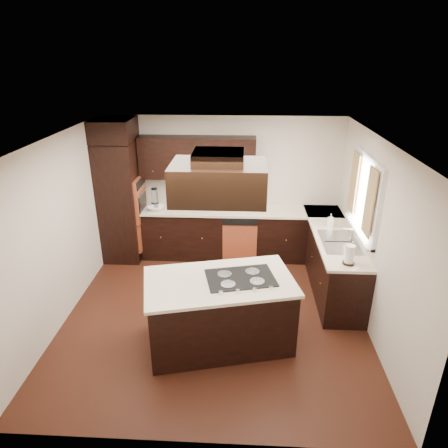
% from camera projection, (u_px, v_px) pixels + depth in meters
% --- Properties ---
extents(floor, '(4.20, 4.20, 0.02)m').
position_uv_depth(floor, '(215.00, 313.00, 5.80)').
color(floor, '#542616').
rests_on(floor, ground).
extents(ceiling, '(4.20, 4.20, 0.02)m').
position_uv_depth(ceiling, '(213.00, 140.00, 4.80)').
color(ceiling, silver).
rests_on(ceiling, ground).
extents(wall_back, '(4.20, 0.02, 2.50)m').
position_uv_depth(wall_back, '(223.00, 186.00, 7.24)').
color(wall_back, beige).
rests_on(wall_back, ground).
extents(wall_front, '(4.20, 0.02, 2.50)m').
position_uv_depth(wall_front, '(195.00, 340.00, 3.37)').
color(wall_front, beige).
rests_on(wall_front, ground).
extents(wall_left, '(0.02, 4.20, 2.50)m').
position_uv_depth(wall_left, '(59.00, 231.00, 5.40)').
color(wall_left, beige).
rests_on(wall_left, ground).
extents(wall_right, '(0.02, 4.20, 2.50)m').
position_uv_depth(wall_right, '(375.00, 238.00, 5.20)').
color(wall_right, beige).
rests_on(wall_right, ground).
extents(oven_column, '(0.65, 0.75, 2.12)m').
position_uv_depth(oven_column, '(121.00, 202.00, 7.02)').
color(oven_column, black).
rests_on(oven_column, floor).
extents(wall_oven_face, '(0.05, 0.62, 0.78)m').
position_uv_depth(wall_oven_face, '(140.00, 199.00, 6.98)').
color(wall_oven_face, '#B14E2C').
rests_on(wall_oven_face, oven_column).
extents(base_cabinets_back, '(2.93, 0.60, 0.88)m').
position_uv_depth(base_cabinets_back, '(224.00, 234.00, 7.27)').
color(base_cabinets_back, black).
rests_on(base_cabinets_back, floor).
extents(base_cabinets_right, '(0.60, 2.40, 0.88)m').
position_uv_depth(base_cabinets_right, '(331.00, 260.00, 6.36)').
color(base_cabinets_right, black).
rests_on(base_cabinets_right, floor).
extents(countertop_back, '(2.93, 0.63, 0.04)m').
position_uv_depth(countertop_back, '(224.00, 210.00, 7.07)').
color(countertop_back, '#F4E2C4').
rests_on(countertop_back, base_cabinets_back).
extents(countertop_right, '(0.63, 2.40, 0.04)m').
position_uv_depth(countertop_right, '(333.00, 233.00, 6.18)').
color(countertop_right, '#F4E2C4').
rests_on(countertop_right, base_cabinets_right).
extents(upper_cabinets, '(2.00, 0.34, 0.72)m').
position_uv_depth(upper_cabinets, '(197.00, 158.00, 6.87)').
color(upper_cabinets, black).
rests_on(upper_cabinets, wall_back).
extents(dishwasher_front, '(0.60, 0.05, 0.72)m').
position_uv_depth(dishwasher_front, '(240.00, 243.00, 7.00)').
color(dishwasher_front, '#B14E2C').
rests_on(dishwasher_front, floor).
extents(window_frame, '(0.06, 1.32, 1.12)m').
position_uv_depth(window_frame, '(365.00, 195.00, 5.55)').
color(window_frame, white).
rests_on(window_frame, wall_right).
extents(window_pane, '(0.00, 1.20, 1.00)m').
position_uv_depth(window_pane, '(367.00, 195.00, 5.55)').
color(window_pane, white).
rests_on(window_pane, wall_right).
extents(curtain_left, '(0.02, 0.34, 0.90)m').
position_uv_depth(curtain_left, '(370.00, 202.00, 5.14)').
color(curtain_left, beige).
rests_on(curtain_left, wall_right).
extents(curtain_right, '(0.02, 0.34, 0.90)m').
position_uv_depth(curtain_right, '(354.00, 183.00, 5.91)').
color(curtain_right, beige).
rests_on(curtain_right, wall_right).
extents(sink_rim, '(0.52, 0.84, 0.01)m').
position_uv_depth(sink_rim, '(339.00, 242.00, 5.85)').
color(sink_rim, silver).
rests_on(sink_rim, countertop_right).
extents(island, '(1.93, 1.34, 0.88)m').
position_uv_depth(island, '(220.00, 313.00, 5.06)').
color(island, black).
rests_on(island, floor).
extents(island_top, '(2.00, 1.41, 0.04)m').
position_uv_depth(island_top, '(219.00, 282.00, 4.88)').
color(island_top, '#F4E2C4').
rests_on(island_top, island).
extents(cooktop, '(0.93, 0.73, 0.01)m').
position_uv_depth(cooktop, '(241.00, 278.00, 4.92)').
color(cooktop, black).
rests_on(cooktop, island_top).
extents(range_hood, '(1.05, 0.72, 0.42)m').
position_uv_depth(range_hood, '(219.00, 182.00, 4.43)').
color(range_hood, black).
rests_on(range_hood, ceiling).
extents(hood_duct, '(0.55, 0.50, 0.13)m').
position_uv_depth(hood_duct, '(218.00, 157.00, 4.32)').
color(hood_duct, black).
rests_on(hood_duct, ceiling).
extents(blender_base, '(0.15, 0.15, 0.10)m').
position_uv_depth(blender_base, '(155.00, 206.00, 7.08)').
color(blender_base, silver).
rests_on(blender_base, countertop_back).
extents(blender_pitcher, '(0.13, 0.13, 0.26)m').
position_uv_depth(blender_pitcher, '(155.00, 196.00, 7.01)').
color(blender_pitcher, silver).
rests_on(blender_pitcher, blender_base).
extents(spice_rack, '(0.37, 0.13, 0.30)m').
position_uv_depth(spice_rack, '(202.00, 201.00, 7.01)').
color(spice_rack, black).
rests_on(spice_rack, countertop_back).
extents(mixing_bowl, '(0.36, 0.36, 0.07)m').
position_uv_depth(mixing_bowl, '(156.00, 208.00, 7.03)').
color(mixing_bowl, white).
rests_on(mixing_bowl, countertop_back).
extents(soap_bottle, '(0.11, 0.12, 0.21)m').
position_uv_depth(soap_bottle, '(331.00, 220.00, 6.34)').
color(soap_bottle, white).
rests_on(soap_bottle, countertop_right).
extents(paper_towel, '(0.13, 0.13, 0.27)m').
position_uv_depth(paper_towel, '(349.00, 255.00, 5.20)').
color(paper_towel, white).
rests_on(paper_towel, countertop_right).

